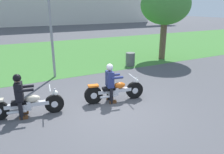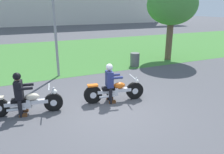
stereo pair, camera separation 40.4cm
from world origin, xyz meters
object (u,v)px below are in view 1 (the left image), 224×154
Objects in this scene: streetlight_pole at (51,0)px; tree_roadside at (165,5)px; trash_can at (130,59)px; motorcycle_lead at (115,91)px; rider_follow at (20,92)px; motorcycle_follow at (27,105)px; rider_lead at (110,80)px.

tree_roadside is at bearing 5.25° from streetlight_pole.
streetlight_pole is at bearing -179.21° from trash_can.
tree_roadside is at bearing 47.01° from motorcycle_lead.
streetlight_pole is at bearing 70.86° from rider_follow.
rider_follow is 4.90m from streetlight_pole.
motorcycle_follow is 0.46m from rider_follow.
motorcycle_lead is 0.98× the size of motorcycle_follow.
rider_follow is 10.27m from tree_roadside.
motorcycle_lead is 5.10m from streetlight_pole.
motorcycle_follow is at bearing -175.11° from motorcycle_lead.
trash_can is (-2.82, -0.59, -2.96)m from tree_roadside.
rider_lead is 0.63× the size of motorcycle_follow.
motorcycle_lead is 4.99m from trash_can.
trash_can is (4.23, 0.06, -3.16)m from streetlight_pole.
motorcycle_lead is at bearing -142.84° from tree_roadside.
motorcycle_lead reaches higher than trash_can.
tree_roadside is 6.02× the size of trash_can.
rider_follow is at bearing -155.00° from tree_roadside.
rider_lead reaches higher than motorcycle_lead.
rider_lead is at bearing -75.94° from streetlight_pole.
trash_can is (3.27, 3.87, -0.43)m from rider_lead.
trash_can is at bearing 61.31° from motorcycle_lead.
motorcycle_lead is 8.00m from tree_roadside.
tree_roadside reaches higher than motorcycle_follow.
rider_follow is 1.81× the size of trash_can.
rider_follow reaches higher than trash_can.
rider_lead is 1.83× the size of trash_can.
motorcycle_follow is at bearing -174.77° from rider_lead.
streetlight_pole is (1.81, 3.59, 3.17)m from motorcycle_follow.
rider_lead is 5.09m from trash_can.
motorcycle_lead is 2.94m from motorcycle_follow.
motorcycle_follow is at bearing -116.70° from streetlight_pole.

